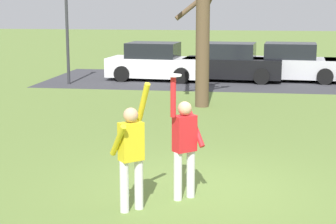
{
  "coord_description": "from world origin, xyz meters",
  "views": [
    {
      "loc": [
        0.74,
        -9.31,
        3.2
      ],
      "look_at": [
        -0.65,
        0.19,
        1.33
      ],
      "focal_mm": 59.37,
      "sensor_mm": 36.0,
      "label": 1
    }
  ],
  "objects_px": {
    "person_defender": "(131,150)",
    "person_catcher": "(185,142)",
    "parked_car_white": "(156,63)",
    "parked_car_silver": "(292,64)",
    "lamppost_by_lot": "(67,20)",
    "bare_tree_tall": "(203,15)",
    "parked_car_black": "(232,63)",
    "frisbee_disc": "(173,75)"
  },
  "relations": [
    {
      "from": "person_catcher",
      "to": "parked_car_silver",
      "type": "bearing_deg",
      "value": -141.88
    },
    {
      "from": "person_catcher",
      "to": "bare_tree_tall",
      "type": "xyz_separation_m",
      "value": [
        -0.45,
        8.57,
        1.88
      ]
    },
    {
      "from": "person_catcher",
      "to": "parked_car_black",
      "type": "relative_size",
      "value": 0.49
    },
    {
      "from": "person_defender",
      "to": "frisbee_disc",
      "type": "xyz_separation_m",
      "value": [
        0.59,
        0.51,
        1.11
      ]
    },
    {
      "from": "parked_car_silver",
      "to": "bare_tree_tall",
      "type": "bearing_deg",
      "value": -111.85
    },
    {
      "from": "person_catcher",
      "to": "parked_car_black",
      "type": "height_order",
      "value": "person_catcher"
    },
    {
      "from": "person_defender",
      "to": "parked_car_white",
      "type": "distance_m",
      "value": 15.37
    },
    {
      "from": "person_defender",
      "to": "parked_car_black",
      "type": "height_order",
      "value": "person_defender"
    },
    {
      "from": "parked_car_black",
      "to": "lamppost_by_lot",
      "type": "relative_size",
      "value": 0.99
    },
    {
      "from": "person_defender",
      "to": "parked_car_black",
      "type": "xyz_separation_m",
      "value": [
        1.06,
        15.44,
        -0.25
      ]
    },
    {
      "from": "person_defender",
      "to": "parked_car_black",
      "type": "distance_m",
      "value": 15.48
    },
    {
      "from": "lamppost_by_lot",
      "to": "parked_car_silver",
      "type": "bearing_deg",
      "value": 14.51
    },
    {
      "from": "person_catcher",
      "to": "lamppost_by_lot",
      "type": "xyz_separation_m",
      "value": [
        -6.21,
        12.75,
        1.6
      ]
    },
    {
      "from": "parked_car_white",
      "to": "parked_car_silver",
      "type": "bearing_deg",
      "value": 10.2
    },
    {
      "from": "parked_car_white",
      "to": "bare_tree_tall",
      "type": "height_order",
      "value": "bare_tree_tall"
    },
    {
      "from": "person_defender",
      "to": "frisbee_disc",
      "type": "relative_size",
      "value": 7.71
    },
    {
      "from": "lamppost_by_lot",
      "to": "person_catcher",
      "type": "bearing_deg",
      "value": -64.03
    },
    {
      "from": "parked_car_silver",
      "to": "lamppost_by_lot",
      "type": "height_order",
      "value": "lamppost_by_lot"
    },
    {
      "from": "bare_tree_tall",
      "to": "frisbee_disc",
      "type": "bearing_deg",
      "value": -88.19
    },
    {
      "from": "parked_car_white",
      "to": "parked_car_black",
      "type": "distance_m",
      "value": 3.24
    },
    {
      "from": "parked_car_white",
      "to": "parked_car_silver",
      "type": "relative_size",
      "value": 1.0
    },
    {
      "from": "person_defender",
      "to": "person_catcher",
      "type": "bearing_deg",
      "value": 0.0
    },
    {
      "from": "person_defender",
      "to": "frisbee_disc",
      "type": "bearing_deg",
      "value": -0.0
    },
    {
      "from": "person_catcher",
      "to": "frisbee_disc",
      "type": "relative_size",
      "value": 7.84
    },
    {
      "from": "parked_car_white",
      "to": "parked_car_silver",
      "type": "xyz_separation_m",
      "value": [
        5.77,
        0.54,
        0.0
      ]
    },
    {
      "from": "parked_car_white",
      "to": "lamppost_by_lot",
      "type": "relative_size",
      "value": 0.99
    },
    {
      "from": "bare_tree_tall",
      "to": "lamppost_by_lot",
      "type": "xyz_separation_m",
      "value": [
        -5.76,
        4.18,
        -0.28
      ]
    },
    {
      "from": "lamppost_by_lot",
      "to": "person_defender",
      "type": "bearing_deg",
      "value": -67.86
    },
    {
      "from": "person_catcher",
      "to": "bare_tree_tall",
      "type": "distance_m",
      "value": 8.78
    },
    {
      "from": "person_catcher",
      "to": "parked_car_white",
      "type": "bearing_deg",
      "value": -119.85
    },
    {
      "from": "person_defender",
      "to": "parked_car_white",
      "type": "height_order",
      "value": "person_defender"
    },
    {
      "from": "person_defender",
      "to": "parked_car_white",
      "type": "relative_size",
      "value": 0.48
    },
    {
      "from": "person_defender",
      "to": "lamppost_by_lot",
      "type": "xyz_separation_m",
      "value": [
        -5.46,
        13.41,
        1.6
      ]
    },
    {
      "from": "parked_car_silver",
      "to": "person_defender",
      "type": "bearing_deg",
      "value": -97.99
    },
    {
      "from": "person_catcher",
      "to": "lamppost_by_lot",
      "type": "bearing_deg",
      "value": -105.26
    },
    {
      "from": "person_catcher",
      "to": "person_defender",
      "type": "xyz_separation_m",
      "value": [
        -0.75,
        -0.66,
        -0.0
      ]
    },
    {
      "from": "parked_car_silver",
      "to": "bare_tree_tall",
      "type": "distance_m",
      "value": 7.61
    },
    {
      "from": "parked_car_white",
      "to": "lamppost_by_lot",
      "type": "distance_m",
      "value": 4.18
    },
    {
      "from": "person_catcher",
      "to": "parked_car_silver",
      "type": "relative_size",
      "value": 0.49
    },
    {
      "from": "parked_car_black",
      "to": "parked_car_silver",
      "type": "bearing_deg",
      "value": 11.84
    },
    {
      "from": "person_catcher",
      "to": "bare_tree_tall",
      "type": "bearing_deg",
      "value": -128.25
    },
    {
      "from": "frisbee_disc",
      "to": "parked_car_black",
      "type": "relative_size",
      "value": 0.06
    }
  ]
}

